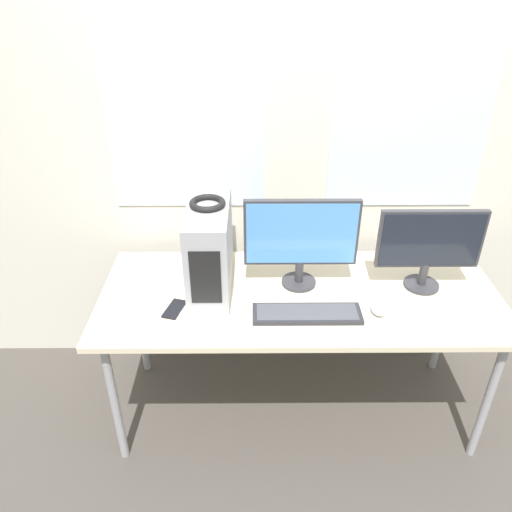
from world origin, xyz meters
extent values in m
plane|color=#47423D|center=(0.00, 0.00, 0.00)|extent=(14.00, 14.00, 0.00)
cube|color=beige|center=(0.00, 0.90, 1.35)|extent=(8.00, 0.06, 2.70)
cube|color=silver|center=(-0.55, 0.87, 1.67)|extent=(0.78, 0.01, 1.34)
cube|color=silver|center=(0.55, 0.87, 1.67)|extent=(0.78, 0.01, 1.34)
cube|color=beige|center=(0.00, 0.39, 0.75)|extent=(1.89, 0.77, 0.03)
cylinder|color=#99999E|center=(-0.86, 0.08, 0.37)|extent=(0.04, 0.04, 0.74)
cylinder|color=#99999E|center=(0.86, 0.08, 0.37)|extent=(0.04, 0.04, 0.74)
cylinder|color=#99999E|center=(-0.86, 0.69, 0.37)|extent=(0.04, 0.04, 0.74)
cylinder|color=#99999E|center=(0.86, 0.69, 0.37)|extent=(0.04, 0.04, 0.74)
cube|color=#9E9EA3|center=(-0.42, 0.45, 0.98)|extent=(0.19, 0.50, 0.43)
cube|color=black|center=(-0.42, 0.20, 0.98)|extent=(0.13, 0.00, 0.26)
torus|color=black|center=(-0.42, 0.45, 1.21)|extent=(0.16, 0.16, 0.03)
cylinder|color=#333338|center=(0.00, 0.47, 0.77)|extent=(0.17, 0.17, 0.02)
cylinder|color=#333338|center=(0.00, 0.47, 0.84)|extent=(0.04, 0.04, 0.11)
cube|color=#333338|center=(0.00, 0.47, 1.05)|extent=(0.53, 0.03, 0.33)
cube|color=#4C8CD8|center=(0.00, 0.45, 1.05)|extent=(0.51, 0.00, 0.30)
cylinder|color=#333338|center=(0.59, 0.44, 0.77)|extent=(0.17, 0.17, 0.02)
cylinder|color=#333338|center=(0.59, 0.44, 0.84)|extent=(0.04, 0.04, 0.11)
cube|color=#333338|center=(0.59, 0.44, 1.03)|extent=(0.48, 0.03, 0.29)
cube|color=black|center=(0.59, 0.42, 1.03)|extent=(0.46, 0.00, 0.26)
cube|color=#28282D|center=(0.02, 0.21, 0.78)|extent=(0.48, 0.14, 0.02)
cube|color=#47474C|center=(0.02, 0.21, 0.79)|extent=(0.44, 0.12, 0.00)
ellipsoid|color=#B2B2B7|center=(0.34, 0.24, 0.78)|extent=(0.07, 0.10, 0.03)
cube|color=black|center=(-0.58, 0.26, 0.77)|extent=(0.10, 0.15, 0.01)
cube|color=white|center=(-0.44, 0.17, 0.77)|extent=(0.23, 0.31, 0.00)
camera|label=1|loc=(-0.22, -1.55, 2.14)|focal=35.00mm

